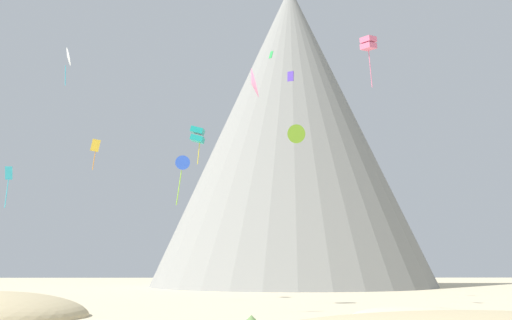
# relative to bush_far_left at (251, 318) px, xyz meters

# --- Properties ---
(bush_far_left) EXTENTS (1.44, 1.44, 0.50)m
(bush_far_left) POSITION_rel_bush_far_left_xyz_m (0.00, 0.00, 0.00)
(bush_far_left) COLOR #668C4C
(bush_far_left) RESTS_ON ground_plane
(rock_massif) EXTENTS (73.60, 73.60, 64.64)m
(rock_massif) POSITION_rel_bush_far_left_xyz_m (7.82, 82.97, 28.41)
(rock_massif) COLOR gray
(rock_massif) RESTS_ON ground_plane
(kite_lime_mid) EXTENTS (1.79, 1.01, 1.71)m
(kite_lime_mid) POSITION_rel_bush_far_left_xyz_m (4.06, 5.96, 15.54)
(kite_lime_mid) COLOR #8CD133
(kite_blue_low) EXTENTS (1.32, 0.41, 4.41)m
(kite_blue_low) POSITION_rel_bush_far_left_xyz_m (-5.98, 6.02, 12.78)
(kite_blue_low) COLOR blue
(kite_indigo_mid) EXTENTS (0.59, 1.17, 1.21)m
(kite_indigo_mid) POSITION_rel_bush_far_left_xyz_m (4.36, 14.79, 23.55)
(kite_indigo_mid) COLOR #5138B2
(kite_gold_mid) EXTENTS (1.21, 0.34, 3.77)m
(kite_gold_mid) POSITION_rel_bush_far_left_xyz_m (-18.04, 24.94, 17.71)
(kite_gold_mid) COLOR gold
(kite_white_high) EXTENTS (1.39, 2.40, 4.75)m
(kite_white_high) POSITION_rel_bush_far_left_xyz_m (-22.16, 26.22, 29.28)
(kite_white_high) COLOR white
(kite_teal_mid) EXTENTS (1.59, 1.50, 4.08)m
(kite_teal_mid) POSITION_rel_bush_far_left_xyz_m (-5.46, 17.30, 17.73)
(kite_teal_mid) COLOR teal
(kite_rainbow_high) EXTENTS (1.82, 1.82, 5.49)m
(kite_rainbow_high) POSITION_rel_bush_far_left_xyz_m (12.38, 13.31, 26.69)
(kite_rainbow_high) COLOR #E5668C
(kite_green_high) EXTENTS (0.61, 0.54, 1.03)m
(kite_green_high) POSITION_rel_bush_far_left_xyz_m (3.08, 29.59, 30.96)
(kite_green_high) COLOR green
(kite_pink_mid) EXTENTS (0.91, 2.28, 2.25)m
(kite_pink_mid) POSITION_rel_bush_far_left_xyz_m (0.03, -3.75, 17.34)
(kite_pink_mid) COLOR pink
(kite_cyan_low) EXTENTS (0.73, 0.44, 4.16)m
(kite_cyan_low) POSITION_rel_bush_far_left_xyz_m (-24.24, 14.60, 12.66)
(kite_cyan_low) COLOR #33BCDB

